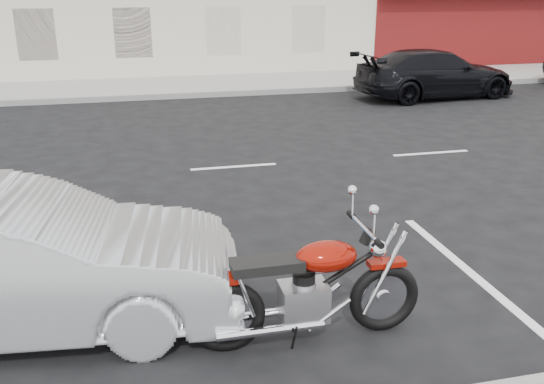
# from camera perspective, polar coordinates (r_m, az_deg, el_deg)

# --- Properties ---
(ground) EXTENTS (120.00, 120.00, 0.00)m
(ground) POSITION_cam_1_polar(r_m,az_deg,el_deg) (11.75, 6.04, 3.03)
(ground) COLOR black
(ground) RESTS_ON ground
(sidewalk_far) EXTENTS (80.00, 3.40, 0.15)m
(sidewalk_far) POSITION_cam_1_polar(r_m,az_deg,el_deg) (19.61, -16.96, 9.20)
(sidewalk_far) COLOR gray
(sidewalk_far) RESTS_ON ground
(curb_far) EXTENTS (80.00, 0.12, 0.16)m
(curb_far) POSITION_cam_1_polar(r_m,az_deg,el_deg) (17.94, -17.22, 8.29)
(curb_far) COLOR gray
(curb_far) RESTS_ON ground
(motorcycle) EXTENTS (2.27, 0.75, 1.14)m
(motorcycle) POSITION_cam_1_polar(r_m,az_deg,el_deg) (6.06, 10.84, -8.37)
(motorcycle) COLOR black
(motorcycle) RESTS_ON ground
(sedan_silver) EXTENTS (4.51, 1.97, 1.44)m
(sedan_silver) POSITION_cam_1_polar(r_m,az_deg,el_deg) (6.38, -23.26, -6.17)
(sedan_silver) COLOR #B1B4B9
(sedan_silver) RESTS_ON ground
(car_far) EXTENTS (4.92, 2.38, 1.38)m
(car_far) POSITION_cam_1_polar(r_m,az_deg,el_deg) (18.46, 15.10, 10.71)
(car_far) COLOR black
(car_far) RESTS_ON ground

